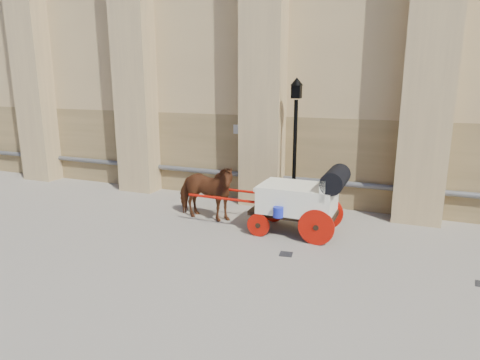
% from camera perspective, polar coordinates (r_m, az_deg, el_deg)
% --- Properties ---
extents(ground, '(90.00, 90.00, 0.00)m').
position_cam_1_polar(ground, '(11.47, 1.69, -8.48)').
color(ground, gray).
rests_on(ground, ground).
extents(horse, '(2.17, 1.11, 1.78)m').
position_cam_1_polar(horse, '(13.09, -4.66, -1.59)').
color(horse, brown).
rests_on(horse, ground).
extents(carriage, '(4.49, 1.59, 1.96)m').
position_cam_1_polar(carriage, '(11.95, 8.38, -2.33)').
color(carriage, black).
rests_on(carriage, ground).
extents(street_lamp, '(0.40, 0.40, 4.29)m').
position_cam_1_polar(street_lamp, '(13.64, 7.34, 5.01)').
color(street_lamp, black).
rests_on(street_lamp, ground).
extents(drain_grate_near, '(0.36, 0.36, 0.01)m').
position_cam_1_polar(drain_grate_near, '(10.88, 6.16, -9.79)').
color(drain_grate_near, black).
rests_on(drain_grate_near, ground).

